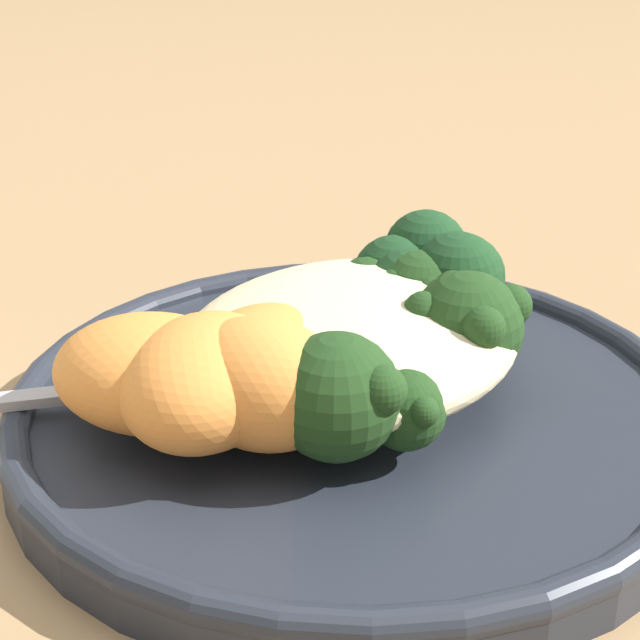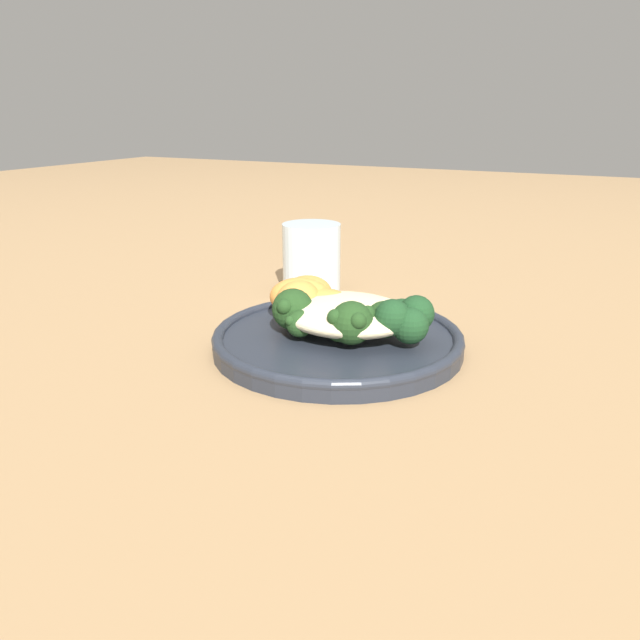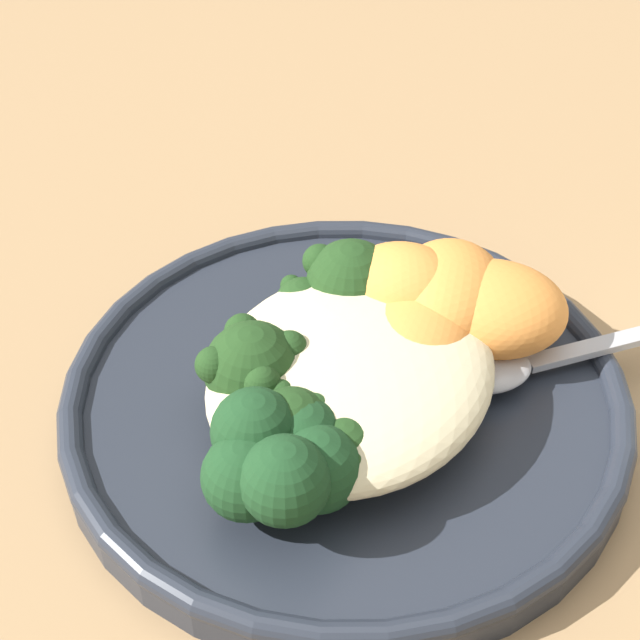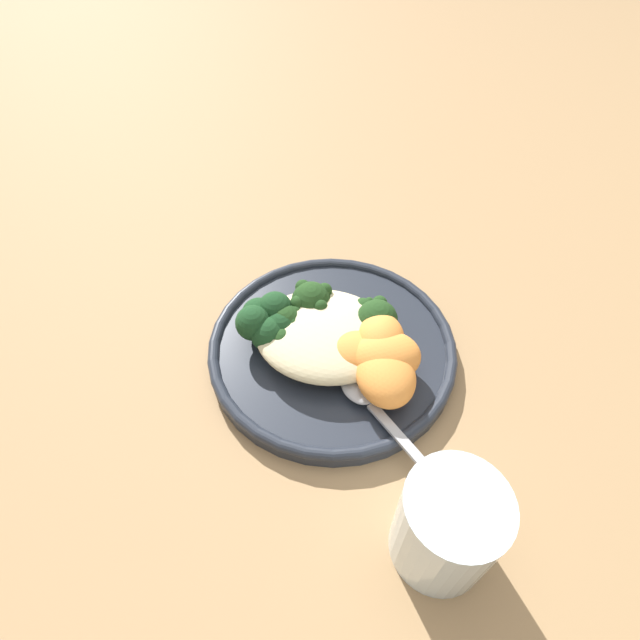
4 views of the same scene
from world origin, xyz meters
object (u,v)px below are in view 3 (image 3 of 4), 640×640
at_px(broccoli_stalk_3, 269,370).
at_px(quinoa_mound, 355,375).
at_px(broccoli_stalk_0, 355,292).
at_px(spoon, 516,365).
at_px(sweet_potato_chunk_2, 416,338).
at_px(plate, 346,402).
at_px(sweet_potato_chunk_0, 399,288).
at_px(broccoli_stalk_2, 304,368).
at_px(sweet_potato_chunk_3, 448,295).
at_px(kale_tuft, 281,459).
at_px(broccoli_stalk_5, 359,428).
at_px(broccoli_stalk_4, 302,426).
at_px(sweet_potato_chunk_1, 491,308).
at_px(broccoli_stalk_1, 322,322).

bearing_deg(broccoli_stalk_3, quinoa_mound, 174.46).
bearing_deg(broccoli_stalk_0, spoon, -133.04).
xyz_separation_m(sweet_potato_chunk_2, spoon, (0.02, -0.04, -0.01)).
bearing_deg(plate, sweet_potato_chunk_0, -2.80).
bearing_deg(broccoli_stalk_2, sweet_potato_chunk_3, -144.95).
relative_size(broccoli_stalk_3, kale_tuft, 1.53).
relative_size(broccoli_stalk_0, broccoli_stalk_2, 1.10).
xyz_separation_m(broccoli_stalk_0, sweet_potato_chunk_3, (0.02, -0.04, 0.00)).
bearing_deg(broccoli_stalk_2, broccoli_stalk_5, 126.30).
xyz_separation_m(broccoli_stalk_0, broccoli_stalk_4, (-0.09, -0.02, -0.00)).
bearing_deg(sweet_potato_chunk_1, broccoli_stalk_0, 108.48).
relative_size(broccoli_stalk_0, broccoli_stalk_5, 1.01).
distance_m(broccoli_stalk_3, broccoli_stalk_4, 0.03).
xyz_separation_m(broccoli_stalk_4, sweet_potato_chunk_1, (0.11, -0.04, 0.00)).
distance_m(quinoa_mound, broccoli_stalk_2, 0.02).
bearing_deg(broccoli_stalk_0, broccoli_stalk_5, 160.41).
distance_m(sweet_potato_chunk_1, sweet_potato_chunk_3, 0.02).
distance_m(broccoli_stalk_1, sweet_potato_chunk_1, 0.08).
bearing_deg(sweet_potato_chunk_3, plate, 156.82).
distance_m(broccoli_stalk_1, sweet_potato_chunk_3, 0.06).
xyz_separation_m(quinoa_mound, sweet_potato_chunk_1, (0.07, -0.04, 0.00)).
distance_m(kale_tuft, spoon, 0.13).
bearing_deg(broccoli_stalk_5, sweet_potato_chunk_2, 177.67).
xyz_separation_m(sweet_potato_chunk_0, sweet_potato_chunk_2, (-0.02, -0.02, -0.01)).
height_order(broccoli_stalk_0, broccoli_stalk_2, broccoli_stalk_0).
bearing_deg(sweet_potato_chunk_1, sweet_potato_chunk_0, 103.28).
distance_m(broccoli_stalk_4, kale_tuft, 0.02).
bearing_deg(sweet_potato_chunk_1, broccoli_stalk_1, 118.75).
distance_m(broccoli_stalk_5, sweet_potato_chunk_2, 0.06).
distance_m(broccoli_stalk_3, broccoli_stalk_5, 0.05).
relative_size(broccoli_stalk_4, sweet_potato_chunk_2, 1.30).
relative_size(sweet_potato_chunk_2, sweet_potato_chunk_3, 0.97).
xyz_separation_m(broccoli_stalk_3, kale_tuft, (-0.04, -0.03, 0.00)).
xyz_separation_m(broccoli_stalk_0, broccoli_stalk_2, (-0.05, 0.00, -0.01)).
height_order(broccoli_stalk_5, kale_tuft, kale_tuft).
xyz_separation_m(broccoli_stalk_3, broccoli_stalk_5, (-0.01, -0.05, -0.01)).
relative_size(plate, kale_tuft, 4.03).
relative_size(sweet_potato_chunk_0, sweet_potato_chunk_3, 0.87).
xyz_separation_m(broccoli_stalk_2, spoon, (0.06, -0.08, -0.01)).
distance_m(sweet_potato_chunk_0, sweet_potato_chunk_3, 0.02).
bearing_deg(sweet_potato_chunk_2, quinoa_mound, 156.78).
bearing_deg(sweet_potato_chunk_1, broccoli_stalk_2, 138.36).
relative_size(broccoli_stalk_0, broccoli_stalk_4, 1.02).
height_order(quinoa_mound, spoon, quinoa_mound).
distance_m(plate, broccoli_stalk_1, 0.04).
bearing_deg(kale_tuft, quinoa_mound, -2.82).
height_order(broccoli_stalk_2, kale_tuft, kale_tuft).
bearing_deg(sweet_potato_chunk_1, broccoli_stalk_4, 157.56).
height_order(broccoli_stalk_5, sweet_potato_chunk_1, sweet_potato_chunk_1).
relative_size(broccoli_stalk_1, sweet_potato_chunk_1, 1.18).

